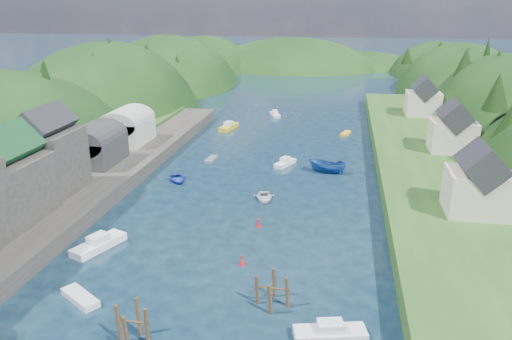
% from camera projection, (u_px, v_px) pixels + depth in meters
% --- Properties ---
extents(ground, '(600.00, 600.00, 0.00)m').
position_uv_depth(ground, '(277.00, 152.00, 89.46)').
color(ground, black).
rests_on(ground, ground).
extents(hillside_left, '(44.00, 245.56, 52.00)m').
position_uv_depth(hillside_left, '(109.00, 145.00, 122.73)').
color(hillside_left, black).
rests_on(hillside_left, ground).
extents(hillside_right, '(36.00, 245.56, 48.00)m').
position_uv_depth(hillside_right, '(498.00, 163.00, 107.78)').
color(hillside_right, black).
rests_on(hillside_right, ground).
extents(far_hills, '(103.00, 68.00, 44.00)m').
position_uv_depth(far_hills, '(319.00, 93.00, 208.35)').
color(far_hills, black).
rests_on(far_hills, ground).
extents(hill_trees, '(91.22, 147.91, 12.57)m').
position_uv_depth(hill_trees, '(290.00, 78.00, 99.95)').
color(hill_trees, black).
rests_on(hill_trees, ground).
extents(quay_left, '(12.00, 110.00, 2.00)m').
position_uv_depth(quay_left, '(65.00, 201.00, 65.10)').
color(quay_left, '#2D2B28').
rests_on(quay_left, ground).
extents(terrace_left_grass, '(12.00, 110.00, 2.50)m').
position_uv_depth(terrace_left_grass, '(16.00, 196.00, 66.17)').
color(terrace_left_grass, '#234719').
rests_on(terrace_left_grass, ground).
extents(boat_sheds, '(7.00, 21.00, 7.50)m').
position_uv_depth(boat_sheds, '(112.00, 133.00, 81.77)').
color(boat_sheds, '#2D2D30').
rests_on(boat_sheds, quay_left).
extents(terrace_right, '(16.00, 120.00, 2.40)m').
position_uv_depth(terrace_right, '(432.00, 172.00, 75.65)').
color(terrace_right, '#234719').
rests_on(terrace_right, ground).
extents(right_bank_cottages, '(9.00, 59.24, 8.41)m').
position_uv_depth(right_bank_cottages, '(446.00, 129.00, 81.43)').
color(right_bank_cottages, beige).
rests_on(right_bank_cottages, terrace_right).
extents(piling_cluster_near, '(2.83, 2.68, 3.90)m').
position_uv_depth(piling_cluster_near, '(133.00, 328.00, 39.23)').
color(piling_cluster_near, '#382314').
rests_on(piling_cluster_near, ground).
extents(piling_cluster_far, '(3.23, 3.01, 3.46)m').
position_uv_depth(piling_cluster_far, '(272.00, 294.00, 44.22)').
color(piling_cluster_far, '#382314').
rests_on(piling_cluster_far, ground).
extents(channel_buoy_near, '(0.70, 0.70, 1.10)m').
position_uv_depth(channel_buoy_near, '(242.00, 261.00, 51.18)').
color(channel_buoy_near, '#B40E18').
rests_on(channel_buoy_near, ground).
extents(channel_buoy_far, '(0.70, 0.70, 1.10)m').
position_uv_depth(channel_buoy_far, '(259.00, 223.00, 59.87)').
color(channel_buoy_far, '#B40E18').
rests_on(channel_buoy_far, ground).
extents(moored_boats, '(31.56, 96.58, 2.41)m').
position_uv_depth(moored_boats, '(215.00, 210.00, 62.97)').
color(moored_boats, slate).
rests_on(moored_boats, ground).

